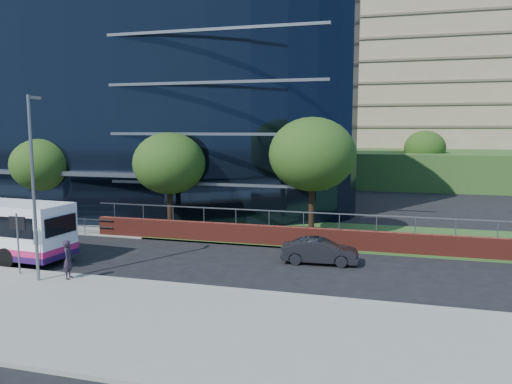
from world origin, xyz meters
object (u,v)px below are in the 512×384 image
(tree_far_c, at_px, (169,163))
(pedestrian, at_px, (68,259))
(tree_far_d, at_px, (312,154))
(parked_car, at_px, (320,251))
(street_sign, at_px, (18,231))
(tree_dist_e, at_px, (425,148))
(tree_far_b, at_px, (42,165))
(streetlight_east, at_px, (34,183))

(tree_far_c, bearing_deg, pedestrian, -89.29)
(tree_far_c, distance_m, tree_far_d, 9.08)
(parked_car, bearing_deg, street_sign, 111.15)
(tree_far_c, relative_size, tree_dist_e, 1.00)
(tree_far_b, relative_size, parked_car, 1.58)
(tree_far_d, relative_size, streetlight_east, 0.93)
(street_sign, relative_size, pedestrian, 1.61)
(tree_far_b, xyz_separation_m, parked_car, (20.37, -5.10, -3.58))
(street_sign, distance_m, tree_dist_e, 45.99)
(tree_far_b, height_order, pedestrian, tree_far_b)
(tree_far_c, relative_size, streetlight_east, 0.81)
(tree_far_b, relative_size, pedestrian, 3.48)
(parked_car, bearing_deg, streetlight_east, 116.24)
(tree_far_b, distance_m, tree_far_d, 19.03)
(street_sign, xyz_separation_m, pedestrian, (2.63, -0.03, -1.13))
(tree_far_b, relative_size, tree_far_d, 0.81)
(street_sign, xyz_separation_m, streetlight_east, (1.50, -0.59, 2.29))
(streetlight_east, relative_size, parked_car, 2.09)
(tree_far_c, xyz_separation_m, streetlight_east, (-1.00, -11.17, -0.10))
(tree_dist_e, bearing_deg, pedestrian, -112.06)
(parked_car, bearing_deg, tree_far_c, 62.29)
(tree_far_c, distance_m, parked_car, 12.00)
(tree_dist_e, relative_size, parked_car, 1.70)
(tree_far_d, xyz_separation_m, pedestrian, (-8.87, -11.61, -4.17))
(street_sign, relative_size, streetlight_east, 0.35)
(pedestrian, bearing_deg, street_sign, 72.61)
(tree_dist_e, bearing_deg, tree_far_d, -104.93)
(tree_far_b, distance_m, tree_far_c, 10.02)
(tree_far_c, relative_size, pedestrian, 3.75)
(tree_dist_e, bearing_deg, tree_far_c, -118.74)
(tree_far_d, bearing_deg, pedestrian, -127.36)
(pedestrian, bearing_deg, parked_car, -76.40)
(street_sign, height_order, tree_far_b, tree_far_b)
(tree_dist_e, height_order, streetlight_east, streetlight_east)
(tree_far_c, height_order, pedestrian, tree_far_c)
(tree_far_b, relative_size, streetlight_east, 0.76)
(street_sign, distance_m, parked_car, 14.28)
(street_sign, height_order, tree_far_c, tree_far_c)
(tree_far_d, height_order, streetlight_east, streetlight_east)
(street_sign, bearing_deg, streetlight_east, -21.36)
(street_sign, distance_m, pedestrian, 2.86)
(tree_far_d, relative_size, pedestrian, 4.28)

